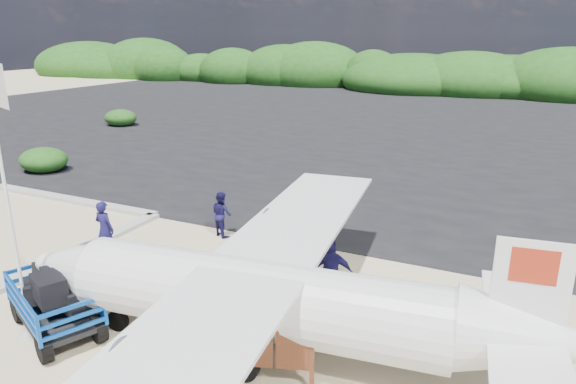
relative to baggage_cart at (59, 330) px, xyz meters
name	(u,v)px	position (x,y,z in m)	size (l,w,h in m)	color
ground	(166,300)	(1.41, 2.25, 0.00)	(160.00, 160.00, 0.00)	beige
asphalt_apron	(413,125)	(1.41, 32.25, 0.00)	(90.00, 50.00, 0.04)	#B2B2B2
vegetation_band	(459,92)	(1.41, 57.25, 0.00)	(124.00, 8.00, 4.40)	#B2B2B2
baggage_cart	(59,330)	(0.00, 0.00, 0.00)	(3.01, 1.72, 1.50)	#0B49AC
flagpole	(30,335)	(-0.44, -0.43, 0.00)	(1.28, 0.53, 6.38)	white
crew_a	(105,229)	(-2.04, 3.71, 0.93)	(0.68, 0.44, 1.85)	#141142
crew_b	(221,214)	(0.30, 6.79, 0.80)	(0.78, 0.61, 1.60)	#141142
crew_c	(331,274)	(5.51, 3.75, 0.97)	(1.13, 0.47, 1.93)	#141142
aircraft_small	(279,109)	(-11.73, 35.57, 0.00)	(7.39, 7.39, 2.66)	#B2B2B2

